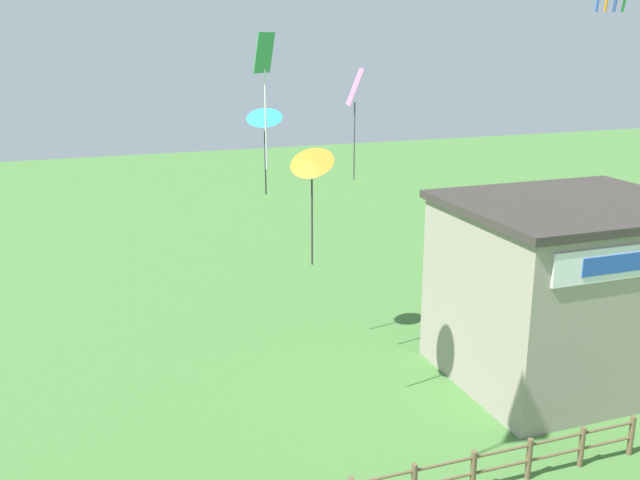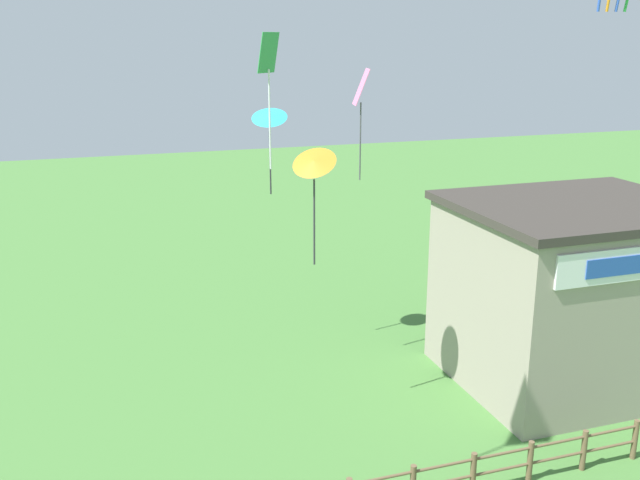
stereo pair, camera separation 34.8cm
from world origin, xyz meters
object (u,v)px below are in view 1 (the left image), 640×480
object	(u,v)px
seaside_building	(567,290)
kite_orange_delta	(312,165)
kite_pink_diamond	(355,99)
kite_green_diamond	(265,72)
kite_cyan_delta	(264,119)

from	to	relation	value
seaside_building	kite_orange_delta	xyz separation A→B (m)	(-8.22, 0.09, 4.33)
seaside_building	kite_pink_diamond	world-z (taller)	kite_pink_diamond
kite_green_diamond	kite_pink_diamond	bearing A→B (deg)	37.39
kite_orange_delta	kite_cyan_delta	distance (m)	4.33
seaside_building	kite_cyan_delta	distance (m)	10.61
seaside_building	kite_pink_diamond	size ratio (longest dim) A/B	1.92
kite_orange_delta	kite_green_diamond	world-z (taller)	kite_green_diamond
seaside_building	kite_pink_diamond	xyz separation A→B (m)	(-4.77, 5.64, 5.43)
kite_orange_delta	kite_green_diamond	bearing A→B (deg)	100.58
kite_orange_delta	kite_green_diamond	distance (m)	3.38
kite_orange_delta	kite_pink_diamond	distance (m)	6.62
kite_pink_diamond	kite_green_diamond	bearing A→B (deg)	-142.61
kite_cyan_delta	kite_green_diamond	bearing A→B (deg)	-104.14
seaside_building	kite_orange_delta	size ratio (longest dim) A/B	2.34
seaside_building	kite_green_diamond	world-z (taller)	kite_green_diamond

